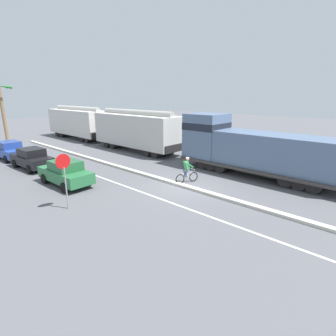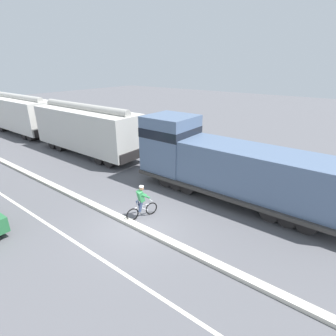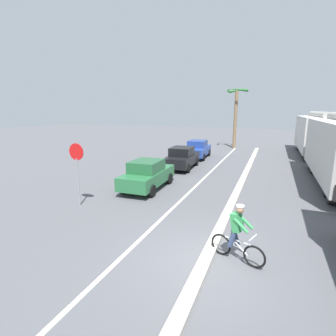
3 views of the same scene
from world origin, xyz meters
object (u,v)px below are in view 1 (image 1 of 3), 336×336
Objects in this scene: palm_tree_near at (2,103)px; stop_sign at (64,171)px; parked_car_green at (65,173)px; cyclist at (187,171)px; hopper_car_middle at (78,123)px; parked_car_blue at (9,150)px; parked_car_black at (32,158)px; locomotive at (247,150)px; hopper_car_lead at (136,131)px.

stop_sign is at bearing -100.31° from palm_tree_near.
cyclist is at bearing -44.76° from parked_car_green.
parked_car_green is at bearing -121.86° from hopper_car_middle.
parked_car_black is at bearing -88.77° from parked_car_blue.
parked_car_blue is (-10.15, 17.86, -0.98)m from locomotive.
hopper_car_lead is 2.50× the size of parked_car_green.
parked_car_blue is at bearing 109.26° from cyclist.
stop_sign is at bearing -101.26° from parked_car_black.
stop_sign reaches higher than parked_car_black.
hopper_car_middle is 2.50× the size of parked_car_green.
palm_tree_near reaches higher than cyclist.
hopper_car_middle is 6.18× the size of cyclist.
parked_car_green is 7.85m from cyclist.
locomotive is 16.55m from parked_car_black.
hopper_car_lead is 11.60m from hopper_car_middle.
hopper_car_lead is 2.48× the size of parked_car_blue.
parked_car_green is at bearing -96.93° from palm_tree_near.
parked_car_blue is (-10.15, 5.70, -1.26)m from hopper_car_lead.
parked_car_black is (-10.05, -10.64, -1.26)m from hopper_car_middle.
palm_tree_near reaches higher than parked_car_black.
hopper_car_middle reaches higher than parked_car_black.
parked_car_blue is at bearing 119.61° from locomotive.
parked_car_blue is (-0.10, 4.75, 0.00)m from parked_car_black.
locomotive is 2.72× the size of parked_car_blue.
parked_car_green is 0.99× the size of parked_car_blue.
palm_tree_near is (-7.94, 1.82, 2.67)m from hopper_car_middle.
hopper_car_middle is at bearing 90.00° from hopper_car_lead.
locomotive is 1.10× the size of hopper_car_lead.
cyclist is (5.47, -11.21, 0.00)m from parked_car_black.
locomotive reaches higher than stop_sign.
parked_car_black is 2.49× the size of cyclist.
hopper_car_middle is 2.48× the size of parked_car_black.
stop_sign is (-1.84, -9.23, 1.21)m from parked_car_black.
parked_car_green is 2.48× the size of cyclist.
hopper_car_lead is 11.30m from cyclist.
cyclist is (-4.58, -10.25, -1.26)m from hopper_car_lead.
locomotive reaches higher than parked_car_black.
parked_car_black is 1.00× the size of parked_car_blue.
stop_sign is at bearing 161.90° from locomotive.
cyclist is at bearing -81.91° from palm_tree_near.
stop_sign reaches higher than cyclist.
cyclist reaches higher than parked_car_green.
parked_car_green is (-10.15, -16.33, -1.26)m from hopper_car_middle.
cyclist is (-4.58, -21.85, -1.26)m from hopper_car_middle.
hopper_car_middle is 2.48× the size of parked_car_blue.
palm_tree_near is (-7.94, 25.57, 2.95)m from locomotive.
parked_car_black is 9.49m from stop_sign.
parked_car_green is (-10.15, 7.43, -0.98)m from locomotive.
locomotive reaches higher than hopper_car_middle.
locomotive is at bearing -22.59° from cyclist.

